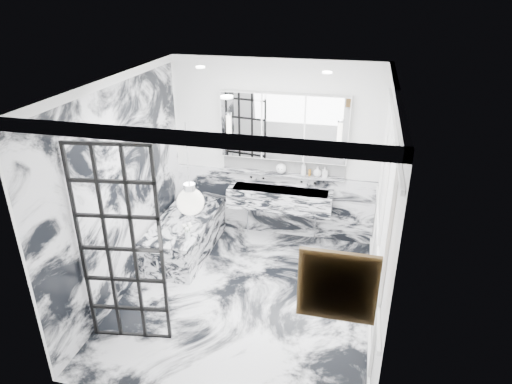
% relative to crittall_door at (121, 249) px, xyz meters
% --- Properties ---
extents(floor, '(3.60, 3.60, 0.00)m').
position_rel_crittall_door_xyz_m(floor, '(1.10, 0.98, -1.18)').
color(floor, silver).
rests_on(floor, ground).
extents(ceiling, '(3.60, 3.60, 0.00)m').
position_rel_crittall_door_xyz_m(ceiling, '(1.10, 0.98, 1.62)').
color(ceiling, white).
rests_on(ceiling, wall_back).
extents(wall_back, '(3.60, 0.00, 3.60)m').
position_rel_crittall_door_xyz_m(wall_back, '(1.10, 2.78, 0.22)').
color(wall_back, white).
rests_on(wall_back, floor).
extents(wall_front, '(3.60, 0.00, 3.60)m').
position_rel_crittall_door_xyz_m(wall_front, '(1.10, -0.82, 0.22)').
color(wall_front, white).
rests_on(wall_front, floor).
extents(wall_left, '(0.00, 3.60, 3.60)m').
position_rel_crittall_door_xyz_m(wall_left, '(-0.50, 0.98, 0.22)').
color(wall_left, white).
rests_on(wall_left, floor).
extents(wall_right, '(0.00, 3.60, 3.60)m').
position_rel_crittall_door_xyz_m(wall_right, '(2.70, 0.98, 0.22)').
color(wall_right, white).
rests_on(wall_right, floor).
extents(marble_clad_back, '(3.18, 0.05, 1.05)m').
position_rel_crittall_door_xyz_m(marble_clad_back, '(1.10, 2.76, -0.65)').
color(marble_clad_back, silver).
rests_on(marble_clad_back, floor).
extents(marble_clad_left, '(0.02, 3.56, 2.68)m').
position_rel_crittall_door_xyz_m(marble_clad_left, '(-0.48, 0.98, 0.16)').
color(marble_clad_left, silver).
rests_on(marble_clad_left, floor).
extents(panel_molding, '(0.03, 3.40, 2.30)m').
position_rel_crittall_door_xyz_m(panel_molding, '(2.68, 0.98, 0.12)').
color(panel_molding, white).
rests_on(panel_molding, floor).
extents(soap_bottle_a, '(0.11, 0.11, 0.23)m').
position_rel_crittall_door_xyz_m(soap_bottle_a, '(1.58, 2.69, 0.02)').
color(soap_bottle_a, '#8C5919').
rests_on(soap_bottle_a, ledge).
extents(soap_bottle_b, '(0.09, 0.10, 0.16)m').
position_rel_crittall_door_xyz_m(soap_bottle_b, '(1.90, 2.69, -0.01)').
color(soap_bottle_b, '#4C4C51').
rests_on(soap_bottle_b, ledge).
extents(soap_bottle_c, '(0.15, 0.15, 0.16)m').
position_rel_crittall_door_xyz_m(soap_bottle_c, '(1.79, 2.69, -0.01)').
color(soap_bottle_c, silver).
rests_on(soap_bottle_c, ledge).
extents(face_pot, '(0.16, 0.16, 0.16)m').
position_rel_crittall_door_xyz_m(face_pot, '(1.23, 2.69, -0.01)').
color(face_pot, white).
rests_on(face_pot, ledge).
extents(amber_bottle, '(0.04, 0.04, 0.10)m').
position_rel_crittall_door_xyz_m(amber_bottle, '(1.67, 2.69, -0.04)').
color(amber_bottle, '#8C5919').
rests_on(amber_bottle, ledge).
extents(flower_vase, '(0.08, 0.08, 0.12)m').
position_rel_crittall_door_xyz_m(flower_vase, '(0.19, 1.35, -0.57)').
color(flower_vase, silver).
rests_on(flower_vase, bathtub).
extents(crittall_door, '(0.88, 0.17, 2.36)m').
position_rel_crittall_door_xyz_m(crittall_door, '(0.00, 0.00, 0.00)').
color(crittall_door, black).
rests_on(crittall_door, floor).
extents(artwork, '(0.51, 0.05, 0.51)m').
position_rel_crittall_door_xyz_m(artwork, '(2.30, -0.78, 0.47)').
color(artwork, '#C15913').
rests_on(artwork, wall_front).
extents(pendant_light, '(0.24, 0.24, 0.24)m').
position_rel_crittall_door_xyz_m(pendant_light, '(0.99, -0.39, 0.86)').
color(pendant_light, white).
rests_on(pendant_light, ceiling).
extents(trough_sink, '(1.60, 0.45, 0.30)m').
position_rel_crittall_door_xyz_m(trough_sink, '(1.25, 2.54, -0.45)').
color(trough_sink, silver).
rests_on(trough_sink, wall_back).
extents(ledge, '(1.90, 0.14, 0.04)m').
position_rel_crittall_door_xyz_m(ledge, '(1.25, 2.70, -0.11)').
color(ledge, silver).
rests_on(ledge, wall_back).
extents(subway_tile, '(1.90, 0.03, 0.23)m').
position_rel_crittall_door_xyz_m(subway_tile, '(1.25, 2.77, 0.03)').
color(subway_tile, white).
rests_on(subway_tile, wall_back).
extents(mirror_cabinet, '(1.90, 0.16, 1.00)m').
position_rel_crittall_door_xyz_m(mirror_cabinet, '(1.25, 2.71, 0.64)').
color(mirror_cabinet, white).
rests_on(mirror_cabinet, wall_back).
extents(sconce_left, '(0.07, 0.07, 0.40)m').
position_rel_crittall_door_xyz_m(sconce_left, '(0.43, 2.61, 0.60)').
color(sconce_left, white).
rests_on(sconce_left, mirror_cabinet).
extents(sconce_right, '(0.07, 0.07, 0.40)m').
position_rel_crittall_door_xyz_m(sconce_right, '(2.07, 2.61, 0.60)').
color(sconce_right, white).
rests_on(sconce_right, mirror_cabinet).
extents(bathtub, '(0.75, 1.65, 0.55)m').
position_rel_crittall_door_xyz_m(bathtub, '(-0.07, 1.88, -0.90)').
color(bathtub, silver).
rests_on(bathtub, floor).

